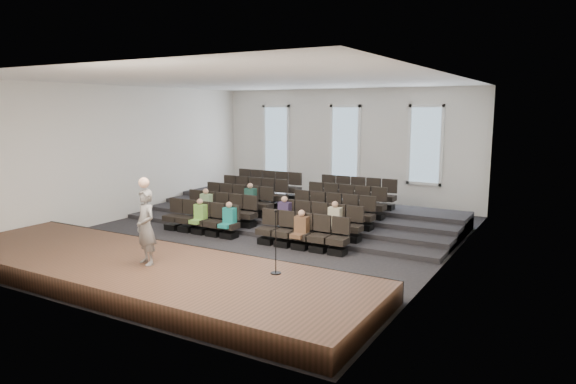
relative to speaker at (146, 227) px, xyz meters
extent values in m
plane|color=black|center=(-0.24, 5.15, -1.40)|extent=(14.00, 14.00, 0.00)
cube|color=white|center=(-0.24, 5.15, 3.61)|extent=(12.00, 14.00, 0.02)
cube|color=white|center=(-0.24, 12.17, 1.10)|extent=(12.00, 0.04, 5.00)
cube|color=white|center=(-0.24, -1.87, 1.10)|extent=(12.00, 0.04, 5.00)
cube|color=white|center=(-6.26, 5.15, 1.10)|extent=(0.04, 14.00, 5.00)
cube|color=white|center=(5.78, 5.15, 1.10)|extent=(0.04, 14.00, 5.00)
cube|color=#4A2D1F|center=(-0.24, 0.05, -1.15)|extent=(11.80, 3.60, 0.50)
cube|color=black|center=(-0.24, 1.82, -1.15)|extent=(11.80, 0.06, 0.52)
cube|color=black|center=(-0.24, 7.47, -1.32)|extent=(11.80, 4.80, 0.15)
cube|color=black|center=(-0.24, 8.00, -1.25)|extent=(11.80, 3.75, 0.30)
cube|color=black|center=(-0.24, 8.52, -1.17)|extent=(11.80, 2.70, 0.45)
cube|color=black|center=(-0.24, 9.05, -1.10)|extent=(11.80, 1.65, 0.60)
cube|color=black|center=(-3.37, 4.55, -1.30)|extent=(0.47, 0.43, 0.20)
cube|color=black|center=(-3.37, 4.55, -0.99)|extent=(0.55, 0.50, 0.19)
cube|color=black|center=(-3.37, 4.76, -0.58)|extent=(0.55, 0.08, 0.50)
cube|color=black|center=(-2.77, 4.55, -1.30)|extent=(0.47, 0.43, 0.20)
cube|color=black|center=(-2.77, 4.55, -0.99)|extent=(0.55, 0.50, 0.19)
cube|color=black|center=(-2.77, 4.76, -0.58)|extent=(0.55, 0.08, 0.50)
cube|color=black|center=(-2.17, 4.55, -1.30)|extent=(0.47, 0.43, 0.20)
cube|color=black|center=(-2.17, 4.55, -0.99)|extent=(0.55, 0.50, 0.19)
cube|color=black|center=(-2.17, 4.76, -0.58)|extent=(0.55, 0.08, 0.50)
cube|color=black|center=(-1.57, 4.55, -1.30)|extent=(0.47, 0.43, 0.20)
cube|color=black|center=(-1.57, 4.55, -0.99)|extent=(0.55, 0.50, 0.19)
cube|color=black|center=(-1.57, 4.76, -0.58)|extent=(0.55, 0.08, 0.50)
cube|color=black|center=(-0.97, 4.55, -1.30)|extent=(0.47, 0.43, 0.20)
cube|color=black|center=(-0.97, 4.55, -0.99)|extent=(0.55, 0.50, 0.19)
cube|color=black|center=(-0.97, 4.76, -0.58)|extent=(0.55, 0.08, 0.50)
cube|color=black|center=(0.48, 4.55, -1.30)|extent=(0.47, 0.43, 0.20)
cube|color=black|center=(0.48, 4.55, -0.99)|extent=(0.55, 0.50, 0.19)
cube|color=black|center=(0.48, 4.76, -0.58)|extent=(0.55, 0.08, 0.50)
cube|color=black|center=(1.08, 4.55, -1.30)|extent=(0.47, 0.43, 0.20)
cube|color=black|center=(1.08, 4.55, -0.99)|extent=(0.55, 0.50, 0.19)
cube|color=black|center=(1.08, 4.76, -0.58)|extent=(0.55, 0.08, 0.50)
cube|color=black|center=(1.68, 4.55, -1.30)|extent=(0.47, 0.43, 0.20)
cube|color=black|center=(1.68, 4.55, -0.99)|extent=(0.55, 0.50, 0.19)
cube|color=black|center=(1.68, 4.76, -0.58)|extent=(0.55, 0.08, 0.50)
cube|color=black|center=(2.28, 4.55, -1.30)|extent=(0.47, 0.43, 0.20)
cube|color=black|center=(2.28, 4.55, -0.99)|extent=(0.55, 0.50, 0.19)
cube|color=black|center=(2.28, 4.76, -0.58)|extent=(0.55, 0.08, 0.50)
cube|color=black|center=(2.88, 4.55, -1.30)|extent=(0.47, 0.43, 0.20)
cube|color=black|center=(2.88, 4.55, -0.99)|extent=(0.55, 0.50, 0.19)
cube|color=black|center=(2.88, 4.76, -0.58)|extent=(0.55, 0.08, 0.50)
cube|color=black|center=(-3.37, 5.60, -1.15)|extent=(0.47, 0.43, 0.20)
cube|color=black|center=(-3.37, 5.60, -0.84)|extent=(0.55, 0.50, 0.19)
cube|color=black|center=(-3.37, 5.81, -0.43)|extent=(0.55, 0.08, 0.50)
cube|color=black|center=(-2.77, 5.60, -1.15)|extent=(0.47, 0.43, 0.20)
cube|color=black|center=(-2.77, 5.60, -0.84)|extent=(0.55, 0.50, 0.19)
cube|color=black|center=(-2.77, 5.81, -0.43)|extent=(0.55, 0.08, 0.50)
cube|color=black|center=(-2.17, 5.60, -1.15)|extent=(0.47, 0.43, 0.20)
cube|color=black|center=(-2.17, 5.60, -0.84)|extent=(0.55, 0.50, 0.19)
cube|color=black|center=(-2.17, 5.81, -0.43)|extent=(0.55, 0.08, 0.50)
cube|color=black|center=(-1.57, 5.60, -1.15)|extent=(0.47, 0.43, 0.20)
cube|color=black|center=(-1.57, 5.60, -0.84)|extent=(0.55, 0.50, 0.19)
cube|color=black|center=(-1.57, 5.81, -0.43)|extent=(0.55, 0.08, 0.50)
cube|color=black|center=(-0.97, 5.60, -1.15)|extent=(0.47, 0.43, 0.20)
cube|color=black|center=(-0.97, 5.60, -0.84)|extent=(0.55, 0.50, 0.19)
cube|color=black|center=(-0.97, 5.81, -0.43)|extent=(0.55, 0.08, 0.50)
cube|color=black|center=(0.48, 5.60, -1.15)|extent=(0.47, 0.43, 0.20)
cube|color=black|center=(0.48, 5.60, -0.84)|extent=(0.55, 0.50, 0.19)
cube|color=black|center=(0.48, 5.81, -0.43)|extent=(0.55, 0.08, 0.50)
cube|color=black|center=(1.08, 5.60, -1.15)|extent=(0.47, 0.43, 0.20)
cube|color=black|center=(1.08, 5.60, -0.84)|extent=(0.55, 0.50, 0.19)
cube|color=black|center=(1.08, 5.81, -0.43)|extent=(0.55, 0.08, 0.50)
cube|color=black|center=(1.68, 5.60, -1.15)|extent=(0.47, 0.43, 0.20)
cube|color=black|center=(1.68, 5.60, -0.84)|extent=(0.55, 0.50, 0.19)
cube|color=black|center=(1.68, 5.81, -0.43)|extent=(0.55, 0.08, 0.50)
cube|color=black|center=(2.28, 5.60, -1.15)|extent=(0.47, 0.43, 0.20)
cube|color=black|center=(2.28, 5.60, -0.84)|extent=(0.55, 0.50, 0.19)
cube|color=black|center=(2.28, 5.81, -0.43)|extent=(0.55, 0.08, 0.50)
cube|color=black|center=(2.88, 5.60, -1.15)|extent=(0.47, 0.43, 0.20)
cube|color=black|center=(2.88, 5.60, -0.84)|extent=(0.55, 0.50, 0.19)
cube|color=black|center=(2.88, 5.81, -0.43)|extent=(0.55, 0.08, 0.50)
cube|color=black|center=(-3.37, 6.65, -1.00)|extent=(0.47, 0.42, 0.20)
cube|color=black|center=(-3.37, 6.65, -0.69)|extent=(0.55, 0.50, 0.19)
cube|color=black|center=(-3.37, 6.86, -0.28)|extent=(0.55, 0.08, 0.50)
cube|color=black|center=(-2.77, 6.65, -1.00)|extent=(0.47, 0.42, 0.20)
cube|color=black|center=(-2.77, 6.65, -0.69)|extent=(0.55, 0.50, 0.19)
cube|color=black|center=(-2.77, 6.86, -0.28)|extent=(0.55, 0.08, 0.50)
cube|color=black|center=(-2.17, 6.65, -1.00)|extent=(0.47, 0.42, 0.20)
cube|color=black|center=(-2.17, 6.65, -0.69)|extent=(0.55, 0.50, 0.19)
cube|color=black|center=(-2.17, 6.86, -0.28)|extent=(0.55, 0.08, 0.50)
cube|color=black|center=(-1.57, 6.65, -1.00)|extent=(0.47, 0.42, 0.20)
cube|color=black|center=(-1.57, 6.65, -0.69)|extent=(0.55, 0.50, 0.19)
cube|color=black|center=(-1.57, 6.86, -0.28)|extent=(0.55, 0.08, 0.50)
cube|color=black|center=(-0.97, 6.65, -1.00)|extent=(0.47, 0.42, 0.20)
cube|color=black|center=(-0.97, 6.65, -0.69)|extent=(0.55, 0.50, 0.19)
cube|color=black|center=(-0.97, 6.86, -0.28)|extent=(0.55, 0.08, 0.50)
cube|color=black|center=(0.48, 6.65, -1.00)|extent=(0.47, 0.42, 0.20)
cube|color=black|center=(0.48, 6.65, -0.69)|extent=(0.55, 0.50, 0.19)
cube|color=black|center=(0.48, 6.86, -0.28)|extent=(0.55, 0.08, 0.50)
cube|color=black|center=(1.08, 6.65, -1.00)|extent=(0.47, 0.42, 0.20)
cube|color=black|center=(1.08, 6.65, -0.69)|extent=(0.55, 0.50, 0.19)
cube|color=black|center=(1.08, 6.86, -0.28)|extent=(0.55, 0.08, 0.50)
cube|color=black|center=(1.68, 6.65, -1.00)|extent=(0.47, 0.42, 0.20)
cube|color=black|center=(1.68, 6.65, -0.69)|extent=(0.55, 0.50, 0.19)
cube|color=black|center=(1.68, 6.86, -0.28)|extent=(0.55, 0.08, 0.50)
cube|color=black|center=(2.28, 6.65, -1.00)|extent=(0.47, 0.42, 0.20)
cube|color=black|center=(2.28, 6.65, -0.69)|extent=(0.55, 0.50, 0.19)
cube|color=black|center=(2.28, 6.86, -0.28)|extent=(0.55, 0.08, 0.50)
cube|color=black|center=(2.88, 6.65, -1.00)|extent=(0.47, 0.42, 0.20)
cube|color=black|center=(2.88, 6.65, -0.69)|extent=(0.55, 0.50, 0.19)
cube|color=black|center=(2.88, 6.86, -0.28)|extent=(0.55, 0.08, 0.50)
cube|color=black|center=(-3.37, 7.70, -0.85)|extent=(0.47, 0.42, 0.20)
cube|color=black|center=(-3.37, 7.70, -0.54)|extent=(0.55, 0.50, 0.19)
cube|color=black|center=(-3.37, 7.91, -0.13)|extent=(0.55, 0.08, 0.50)
cube|color=black|center=(-2.77, 7.70, -0.85)|extent=(0.47, 0.42, 0.20)
cube|color=black|center=(-2.77, 7.70, -0.54)|extent=(0.55, 0.50, 0.19)
cube|color=black|center=(-2.77, 7.91, -0.13)|extent=(0.55, 0.08, 0.50)
cube|color=black|center=(-2.17, 7.70, -0.85)|extent=(0.47, 0.42, 0.20)
cube|color=black|center=(-2.17, 7.70, -0.54)|extent=(0.55, 0.50, 0.19)
cube|color=black|center=(-2.17, 7.91, -0.13)|extent=(0.55, 0.08, 0.50)
cube|color=black|center=(-1.57, 7.70, -0.85)|extent=(0.47, 0.42, 0.20)
cube|color=black|center=(-1.57, 7.70, -0.54)|extent=(0.55, 0.50, 0.19)
cube|color=black|center=(-1.57, 7.91, -0.13)|extent=(0.55, 0.08, 0.50)
cube|color=black|center=(-0.97, 7.70, -0.85)|extent=(0.47, 0.42, 0.20)
cube|color=black|center=(-0.97, 7.70, -0.54)|extent=(0.55, 0.50, 0.19)
cube|color=black|center=(-0.97, 7.91, -0.13)|extent=(0.55, 0.08, 0.50)
cube|color=black|center=(0.48, 7.70, -0.85)|extent=(0.47, 0.42, 0.20)
cube|color=black|center=(0.48, 7.70, -0.54)|extent=(0.55, 0.50, 0.19)
cube|color=black|center=(0.48, 7.91, -0.13)|extent=(0.55, 0.08, 0.50)
cube|color=black|center=(1.08, 7.70, -0.85)|extent=(0.47, 0.42, 0.20)
cube|color=black|center=(1.08, 7.70, -0.54)|extent=(0.55, 0.50, 0.19)
cube|color=black|center=(1.08, 7.91, -0.13)|extent=(0.55, 0.08, 0.50)
cube|color=black|center=(1.68, 7.70, -0.85)|extent=(0.47, 0.42, 0.20)
cube|color=black|center=(1.68, 7.70, -0.54)|extent=(0.55, 0.50, 0.19)
cube|color=black|center=(1.68, 7.91, -0.13)|extent=(0.55, 0.08, 0.50)
cube|color=black|center=(2.28, 7.70, -0.85)|extent=(0.47, 0.42, 0.20)
cube|color=black|center=(2.28, 7.70, -0.54)|extent=(0.55, 0.50, 0.19)
cube|color=black|center=(2.28, 7.91, -0.13)|extent=(0.55, 0.08, 0.50)
cube|color=black|center=(2.88, 7.70, -0.85)|extent=(0.47, 0.42, 0.20)
cube|color=black|center=(2.88, 7.70, -0.54)|extent=(0.55, 0.50, 0.19)
cube|color=black|center=(2.88, 7.91, -0.13)|extent=(0.55, 0.08, 0.50)
cube|color=black|center=(-3.37, 8.75, -0.70)|extent=(0.47, 0.42, 0.20)
cube|color=black|center=(-3.37, 8.75, -0.39)|extent=(0.55, 0.50, 0.19)
cube|color=black|center=(-3.37, 8.96, 0.02)|extent=(0.55, 0.08, 0.50)
cube|color=black|center=(-2.77, 8.75, -0.70)|extent=(0.47, 0.42, 0.20)
cube|color=black|center=(-2.77, 8.75, -0.39)|extent=(0.55, 0.50, 0.19)
cube|color=black|center=(-2.77, 8.96, 0.02)|extent=(0.55, 0.08, 0.50)
cube|color=black|center=(-2.17, 8.75, -0.70)|extent=(0.47, 0.42, 0.20)
cube|color=black|center=(-2.17, 8.75, -0.39)|extent=(0.55, 0.50, 0.19)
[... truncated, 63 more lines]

